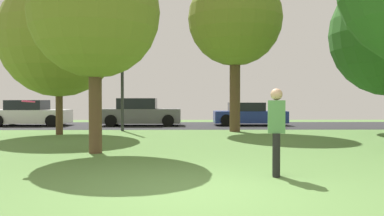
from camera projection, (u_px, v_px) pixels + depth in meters
name	position (u px, v px, depth m)	size (l,w,h in m)	color
ground_plane	(198.00, 192.00, 6.34)	(44.00, 44.00, 0.00)	#5B8442
road_strip	(189.00, 125.00, 22.33)	(44.00, 6.40, 0.01)	#28282B
oak_tree_right	(235.00, 19.00, 18.05)	(4.27, 4.27, 7.27)	brown
oak_tree_center	(95.00, 13.00, 10.83)	(3.56, 3.56, 5.62)	brown
maple_tree_near	(59.00, 38.00, 16.52)	(4.88, 4.88, 6.46)	brown
person_catcher	(276.00, 128.00, 7.59)	(0.35, 0.30, 1.68)	black
frisbee_disc	(28.00, 101.00, 8.39)	(0.37, 0.37, 0.05)	#EA2D6B
parked_car_white	(31.00, 114.00, 22.11)	(4.10, 2.09, 1.43)	white
parked_car_grey	(140.00, 113.00, 22.20)	(4.38, 1.99, 1.53)	slate
parked_car_blue	(249.00, 115.00, 22.52)	(4.05, 1.94, 1.29)	#233893
street_lamp_post	(122.00, 83.00, 18.43)	(0.14, 0.14, 4.50)	#2D2D33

